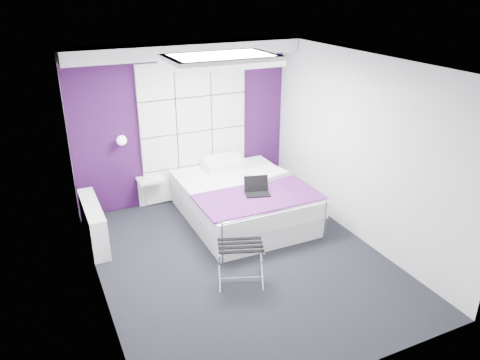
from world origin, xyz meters
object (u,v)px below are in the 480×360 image
(luggage_rack, at_px, (240,263))
(laptop, at_px, (256,189))
(nightstand, at_px, (150,180))
(bed, at_px, (242,200))
(radiator, at_px, (93,223))
(wall_lamp, at_px, (121,140))

(luggage_rack, height_order, laptop, laptop)
(nightstand, bearing_deg, luggage_rack, -79.92)
(nightstand, distance_m, luggage_rack, 2.52)
(luggage_rack, bearing_deg, bed, 84.01)
(bed, bearing_deg, luggage_rack, -116.19)
(radiator, bearing_deg, nightstand, 35.01)
(wall_lamp, distance_m, laptop, 2.19)
(wall_lamp, xyz_separation_m, luggage_rack, (0.83, -2.51, -0.95))
(radiator, distance_m, bed, 2.23)
(nightstand, relative_size, laptop, 1.16)
(wall_lamp, height_order, bed, wall_lamp)
(radiator, bearing_deg, luggage_rack, -49.99)
(bed, distance_m, nightstand, 1.53)
(radiator, relative_size, bed, 0.57)
(bed, relative_size, laptop, 6.03)
(radiator, distance_m, laptop, 2.35)
(bed, height_order, nightstand, bed)
(wall_lamp, xyz_separation_m, radiator, (-0.64, -0.76, -0.92))
(wall_lamp, bearing_deg, laptop, -41.32)
(wall_lamp, height_order, luggage_rack, wall_lamp)
(radiator, relative_size, laptop, 3.41)
(laptop, bearing_deg, luggage_rack, -109.49)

